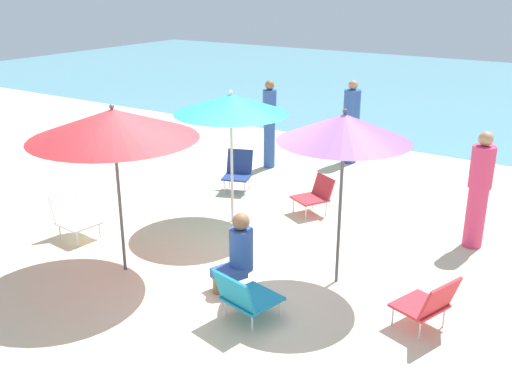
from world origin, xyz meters
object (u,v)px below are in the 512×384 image
Objects in this scene: umbrella_teal at (231,104)px; umbrella_purple at (344,128)px; umbrella_red at (113,124)px; beach_chair_b at (315,194)px; person_d at (479,190)px; person_b at (351,122)px; beach_chair_c at (238,170)px; person_c at (238,252)px; beach_chair_e at (74,216)px; person_a at (269,124)px; beach_chair_a at (245,296)px; beach_chair_d at (429,303)px.

umbrella_purple reaches higher than umbrella_teal.
umbrella_teal is (0.22, 2.06, -0.09)m from umbrella_red.
person_d is (2.39, 0.11, 0.50)m from beach_chair_b.
beach_chair_b is 2.94m from person_b.
beach_chair_c is 2.77m from person_b.
beach_chair_e is at bearing -67.10° from person_c.
beach_chair_c is 3.43m from person_c.
person_a is 4.54m from person_d.
person_b reaches higher than beach_chair_c.
beach_chair_a is 3.68m from person_d.
umbrella_teal is 3.18m from beach_chair_a.
person_c is (-2.20, -0.28, 0.11)m from beach_chair_d.
beach_chair_a is 0.43× the size of person_d.
beach_chair_d is 2.47m from person_d.
person_b is at bearing 6.29° from person_a.
person_b is (0.21, 3.77, -0.98)m from umbrella_teal.
beach_chair_a is at bearing 36.88° from person_b.
person_b is (-0.70, 2.81, 0.51)m from beach_chair_b.
person_a is (0.58, 4.33, 0.55)m from beach_chair_e.
umbrella_teal reaches higher than beach_chair_a.
beach_chair_a is at bearing -108.37° from umbrella_purple.
beach_chair_e is 4.41m from person_a.
person_a is at bearing 88.49° from beach_chair_e.
beach_chair_d is 0.41× the size of person_d.
person_d is (-0.13, 2.42, 0.48)m from beach_chair_d.
beach_chair_d is (1.71, 0.87, 0.04)m from beach_chair_a.
umbrella_teal is at bearing 19.50° from person_b.
beach_chair_a is 0.41× the size of person_a.
person_d reaches higher than beach_chair_e.
beach_chair_c is at bearing -124.32° from person_c.
umbrella_teal is at bearing -2.47° from beach_chair_d.
person_a reaches higher than beach_chair_d.
umbrella_purple is at bearing 45.55° from person_b.
beach_chair_d reaches higher than beach_chair_e.
umbrella_red is at bearing -52.12° from person_c.
umbrella_purple is 3.06× the size of beach_chair_b.
umbrella_red is 3.08× the size of beach_chair_c.
beach_chair_e reaches higher than beach_chair_b.
beach_chair_c is 4.05m from person_d.
umbrella_red is at bearing 18.44° from person_b.
person_a is 1.03× the size of person_b.
beach_chair_e is at bearing -45.45° from person_d.
beach_chair_b is 3.42m from beach_chair_d.
umbrella_red is at bearing -33.63° from person_d.
beach_chair_a is 1.07× the size of beach_chair_d.
person_c is at bearing 33.35° from person_b.
umbrella_purple reaches higher than beach_chair_d.
beach_chair_a is 1.02× the size of beach_chair_c.
beach_chair_e is (-3.72, -0.84, -1.60)m from umbrella_purple.
person_c reaches higher than beach_chair_e.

